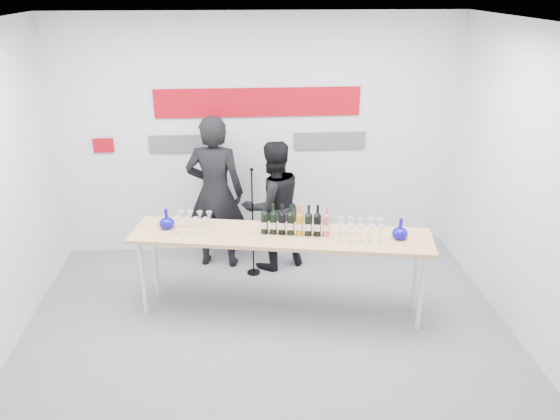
{
  "coord_description": "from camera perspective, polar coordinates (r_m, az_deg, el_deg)",
  "views": [
    {
      "loc": [
        -0.22,
        -4.61,
        3.35
      ],
      "look_at": [
        0.16,
        0.51,
        1.15
      ],
      "focal_mm": 35.0,
      "sensor_mm": 36.0,
      "label": 1
    }
  ],
  "objects": [
    {
      "name": "decanter_left",
      "position": [
        5.81,
        -11.78,
        -0.88
      ],
      "size": [
        0.16,
        0.16,
        0.21
      ],
      "primitive_type": null,
      "color": "#0D089A",
      "rests_on": "tasting_table"
    },
    {
      "name": "mic_stand",
      "position": [
        6.55,
        -2.83,
        -3.42
      ],
      "size": [
        0.16,
        0.16,
        1.37
      ],
      "rotation": [
        0.0,
        0.0,
        -0.41
      ],
      "color": "black",
      "rests_on": "ground"
    },
    {
      "name": "ground",
      "position": [
        5.7,
        -1.25,
        -12.78
      ],
      "size": [
        5.0,
        5.0,
        0.0
      ],
      "primitive_type": "plane",
      "color": "slate",
      "rests_on": "ground"
    },
    {
      "name": "glasses_right",
      "position": [
        5.53,
        8.39,
        -2.03
      ],
      "size": [
        0.49,
        0.29,
        0.18
      ],
      "color": "silver",
      "rests_on": "tasting_table"
    },
    {
      "name": "decanter_right",
      "position": [
        5.59,
        12.46,
        -1.9
      ],
      "size": [
        0.16,
        0.16,
        0.21
      ],
      "primitive_type": null,
      "color": "#0D089A",
      "rests_on": "tasting_table"
    },
    {
      "name": "wine_bottles",
      "position": [
        5.52,
        1.6,
        -1.02
      ],
      "size": [
        0.71,
        0.2,
        0.33
      ],
      "rotation": [
        0.0,
        0.0,
        -0.18
      ],
      "color": "black",
      "rests_on": "tasting_table"
    },
    {
      "name": "presenter_right",
      "position": [
        6.58,
        -0.76,
        0.45
      ],
      "size": [
        0.96,
        0.86,
        1.61
      ],
      "primitive_type": "imported",
      "rotation": [
        0.0,
        0.0,
        3.53
      ],
      "color": "black",
      "rests_on": "ground"
    },
    {
      "name": "glasses_left",
      "position": [
        5.7,
        -9.02,
        -1.28
      ],
      "size": [
        0.39,
        0.27,
        0.18
      ],
      "color": "silver",
      "rests_on": "tasting_table"
    },
    {
      "name": "tasting_table",
      "position": [
        5.62,
        0.08,
        -3.19
      ],
      "size": [
        3.14,
        1.15,
        0.92
      ],
      "rotation": [
        0.0,
        0.0,
        -0.18
      ],
      "color": "#DBBA76",
      "rests_on": "ground"
    },
    {
      "name": "presenter_left",
      "position": [
        6.61,
        -6.78,
        1.78
      ],
      "size": [
        0.76,
        0.57,
        1.91
      ],
      "primitive_type": "imported",
      "rotation": [
        0.0,
        0.0,
        2.97
      ],
      "color": "black",
      "rests_on": "ground"
    },
    {
      "name": "signage",
      "position": [
        6.76,
        -2.78,
        9.97
      ],
      "size": [
        3.38,
        0.02,
        0.79
      ],
      "color": "#A10613",
      "rests_on": "back_wall"
    },
    {
      "name": "back_wall",
      "position": [
        6.87,
        -2.27,
        7.55
      ],
      "size": [
        5.0,
        0.04,
        3.0
      ],
      "primitive_type": "cube",
      "color": "silver",
      "rests_on": "ground"
    }
  ]
}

